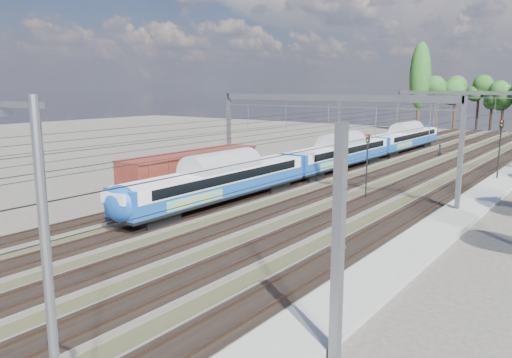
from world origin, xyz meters
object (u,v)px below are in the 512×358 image
Objects in this scene: emu_train at (339,150)px; freight_boxcar at (193,171)px; signal_near at (367,159)px; lamp_post at (49,323)px; signal_far at (500,143)px; worker at (440,151)px.

emu_train reaches higher than freight_boxcar.
signal_near is at bearing -53.67° from emu_train.
lamp_post is (17.29, -46.42, 2.59)m from emu_train.
signal_far reaches higher than freight_boxcar.
freight_boxcar is 15.24m from signal_near.
worker is (10.28, 38.67, -1.41)m from freight_boxcar.
freight_boxcar reaches higher than worker.
freight_boxcar is at bearing 120.58° from lamp_post.
signal_near is 36.11m from lamp_post.
lamp_post is (11.51, -65.66, 4.28)m from worker.
signal_near is (12.92, 7.98, 1.26)m from freight_boxcar.
lamp_post is at bearing -97.12° from signal_near.
emu_train is 14.25m from signal_near.
freight_boxcar is (-4.50, -19.43, -0.27)m from emu_train.
worker is 30.92m from signal_near.
lamp_post is at bearing -150.76° from worker.
worker is (5.78, 19.24, -1.69)m from emu_train.
signal_near is at bearing -117.11° from signal_far.
freight_boxcar is 2.62× the size of signal_near.
signal_far is (15.84, 4.74, 1.42)m from emu_train.
emu_train is at bearing -177.41° from worker.
signal_near is (2.64, -30.69, 2.67)m from worker.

